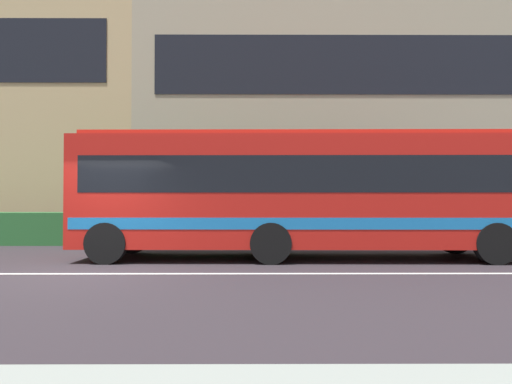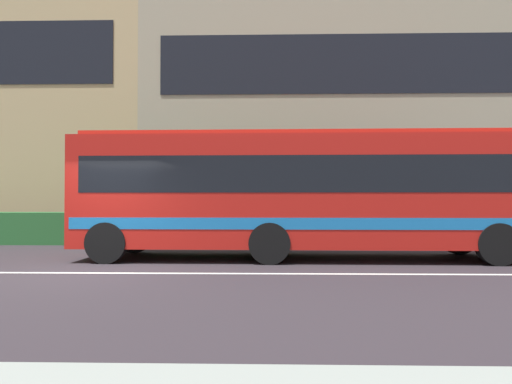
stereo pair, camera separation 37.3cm
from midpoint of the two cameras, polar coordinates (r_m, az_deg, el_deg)
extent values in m
plane|color=#2F282E|center=(10.55, -21.37, -9.29)|extent=(160.00, 160.00, 0.00)
cube|color=silver|center=(10.54, -21.37, -9.27)|extent=(60.00, 0.16, 0.01)
cube|color=#2B6A32|center=(17.34, -19.44, -4.21)|extent=(15.15, 1.10, 1.12)
cube|color=tan|center=(24.84, 15.60, 9.71)|extent=(23.84, 8.62, 12.33)
cube|color=black|center=(21.04, 18.92, 14.49)|extent=(21.93, 0.04, 2.47)
cube|color=red|center=(12.40, 4.05, -0.04)|extent=(11.36, 2.70, 2.79)
cube|color=black|center=(12.41, 4.05, 1.89)|extent=(10.68, 2.72, 0.89)
cube|color=#1B71BA|center=(12.41, 4.06, -3.59)|extent=(11.13, 2.73, 0.28)
cube|color=red|center=(12.51, 4.05, 6.64)|extent=(10.90, 2.29, 0.12)
cube|color=black|center=(13.96, 27.99, 1.69)|extent=(0.06, 2.13, 0.98)
cylinder|color=black|center=(14.62, 22.39, -5.01)|extent=(1.00, 0.29, 1.00)
cylinder|color=black|center=(12.48, 26.41, -5.66)|extent=(1.00, 0.29, 1.00)
cylinder|color=black|center=(13.58, 0.80, -5.40)|extent=(1.00, 0.29, 1.00)
cylinder|color=black|center=(11.25, 0.85, -6.29)|extent=(1.00, 0.29, 1.00)
cylinder|color=black|center=(14.13, -15.55, -5.19)|extent=(1.00, 0.29, 1.00)
cylinder|color=black|center=(11.90, -18.70, -5.94)|extent=(1.00, 0.29, 1.00)
camera|label=1|loc=(0.19, -90.88, 0.02)|focal=32.78mm
camera|label=2|loc=(0.19, 89.12, -0.02)|focal=32.78mm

